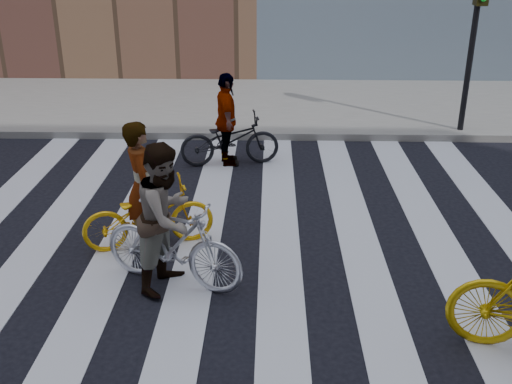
{
  "coord_description": "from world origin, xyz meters",
  "views": [
    {
      "loc": [
        0.41,
        -6.79,
        3.93
      ],
      "look_at": [
        0.23,
        0.3,
        0.87
      ],
      "focal_mm": 42.0,
      "sensor_mm": 36.0,
      "label": 1
    }
  ],
  "objects_px": {
    "traffic_signal": "(476,26)",
    "rider_mid": "(166,217)",
    "bike_dark_rear": "(230,140)",
    "bike_silver_mid": "(172,244)",
    "rider_left": "(142,186)",
    "rider_rear": "(227,120)",
    "bike_yellow_left": "(148,215)"
  },
  "relations": [
    {
      "from": "traffic_signal",
      "to": "bike_dark_rear",
      "type": "relative_size",
      "value": 1.84
    },
    {
      "from": "bike_silver_mid",
      "to": "bike_yellow_left",
      "type": "bearing_deg",
      "value": 46.99
    },
    {
      "from": "bike_silver_mid",
      "to": "rider_left",
      "type": "bearing_deg",
      "value": 49.32
    },
    {
      "from": "rider_rear",
      "to": "rider_mid",
      "type": "bearing_deg",
      "value": 163.91
    },
    {
      "from": "traffic_signal",
      "to": "bike_yellow_left",
      "type": "distance_m",
      "value": 7.68
    },
    {
      "from": "bike_silver_mid",
      "to": "bike_dark_rear",
      "type": "bearing_deg",
      "value": 14.95
    },
    {
      "from": "traffic_signal",
      "to": "rider_rear",
      "type": "height_order",
      "value": "traffic_signal"
    },
    {
      "from": "rider_mid",
      "to": "bike_silver_mid",
      "type": "bearing_deg",
      "value": -69.42
    },
    {
      "from": "bike_dark_rear",
      "to": "rider_mid",
      "type": "relative_size",
      "value": 1.0
    },
    {
      "from": "traffic_signal",
      "to": "rider_mid",
      "type": "bearing_deg",
      "value": -131.56
    },
    {
      "from": "rider_mid",
      "to": "bike_yellow_left",
      "type": "bearing_deg",
      "value": 44.55
    },
    {
      "from": "rider_mid",
      "to": "rider_rear",
      "type": "height_order",
      "value": "rider_mid"
    },
    {
      "from": "traffic_signal",
      "to": "rider_rear",
      "type": "relative_size",
      "value": 1.95
    },
    {
      "from": "traffic_signal",
      "to": "bike_silver_mid",
      "type": "bearing_deg",
      "value": -131.29
    },
    {
      "from": "bike_yellow_left",
      "to": "rider_mid",
      "type": "xyz_separation_m",
      "value": [
        0.43,
        -0.96,
        0.44
      ]
    },
    {
      "from": "traffic_signal",
      "to": "bike_yellow_left",
      "type": "height_order",
      "value": "traffic_signal"
    },
    {
      "from": "bike_yellow_left",
      "to": "rider_left",
      "type": "height_order",
      "value": "rider_left"
    },
    {
      "from": "bike_yellow_left",
      "to": "rider_rear",
      "type": "bearing_deg",
      "value": -32.3
    },
    {
      "from": "bike_dark_rear",
      "to": "rider_left",
      "type": "height_order",
      "value": "rider_left"
    },
    {
      "from": "rider_mid",
      "to": "traffic_signal",
      "type": "bearing_deg",
      "value": -20.98
    },
    {
      "from": "rider_mid",
      "to": "rider_left",
      "type": "bearing_deg",
      "value": 46.99
    },
    {
      "from": "rider_rear",
      "to": "bike_dark_rear",
      "type": "bearing_deg",
      "value": -100.46
    },
    {
      "from": "rider_left",
      "to": "rider_rear",
      "type": "distance_m",
      "value": 3.3
    },
    {
      "from": "bike_yellow_left",
      "to": "rider_left",
      "type": "xyz_separation_m",
      "value": [
        -0.05,
        0.0,
        0.42
      ]
    },
    {
      "from": "traffic_signal",
      "to": "bike_silver_mid",
      "type": "xyz_separation_m",
      "value": [
        -5.15,
        -5.86,
        -1.73
      ]
    },
    {
      "from": "bike_yellow_left",
      "to": "rider_left",
      "type": "distance_m",
      "value": 0.43
    },
    {
      "from": "bike_yellow_left",
      "to": "bike_dark_rear",
      "type": "height_order",
      "value": "bike_dark_rear"
    },
    {
      "from": "traffic_signal",
      "to": "rider_left",
      "type": "relative_size",
      "value": 1.88
    },
    {
      "from": "traffic_signal",
      "to": "rider_rear",
      "type": "xyz_separation_m",
      "value": [
        -4.79,
        -1.72,
        -1.43
      ]
    },
    {
      "from": "bike_silver_mid",
      "to": "rider_rear",
      "type": "relative_size",
      "value": 1.07
    },
    {
      "from": "bike_yellow_left",
      "to": "bike_silver_mid",
      "type": "distance_m",
      "value": 1.08
    },
    {
      "from": "bike_silver_mid",
      "to": "traffic_signal",
      "type": "bearing_deg",
      "value": -20.71
    }
  ]
}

